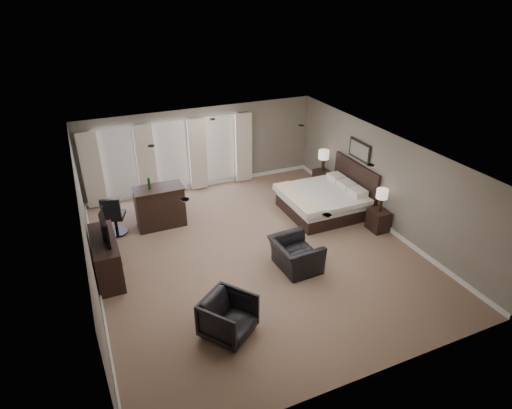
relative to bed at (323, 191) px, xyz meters
name	(u,v)px	position (x,y,z in m)	size (l,w,h in m)	color
room	(255,206)	(-2.58, -1.11, 0.61)	(7.60, 8.60, 2.64)	#7C614E
window_bay	(172,157)	(-3.58, 3.00, 0.51)	(5.25, 0.20, 2.30)	silver
bed	(323,191)	(0.00, 0.00, 0.00)	(2.17, 2.07, 1.38)	silver
nightstand_near	(378,220)	(0.89, -1.45, -0.40)	(0.44, 0.53, 0.58)	black
nightstand_far	(322,179)	(0.89, 1.45, -0.39)	(0.44, 0.54, 0.59)	black
lamp_near	(381,200)	(0.89, -1.45, 0.21)	(0.31, 0.31, 0.63)	beige
lamp_far	(323,161)	(0.89, 1.45, 0.25)	(0.34, 0.34, 0.70)	beige
wall_art	(359,151)	(1.12, 0.00, 1.06)	(0.04, 0.96, 0.56)	slate
dresser	(106,257)	(-6.03, -0.64, -0.20)	(0.54, 1.67, 0.97)	black
tv	(102,237)	(-6.03, -0.64, 0.35)	(1.00, 0.58, 0.13)	black
armchair_near	(296,250)	(-1.97, -2.09, -0.20)	(1.11, 0.72, 0.97)	black
armchair_far	(228,315)	(-4.15, -3.47, -0.24)	(0.88, 0.82, 0.91)	black
bar_counter	(160,207)	(-4.42, 1.13, -0.11)	(1.32, 0.69, 1.15)	black
bar_stool_left	(150,197)	(-4.48, 2.27, -0.35)	(0.32, 0.32, 0.68)	black
bar_stool_right	(180,199)	(-3.73, 1.78, -0.31)	(0.36, 0.36, 0.75)	black
desk_chair	(114,214)	(-5.62, 1.20, -0.13)	(0.57, 0.57, 1.12)	black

